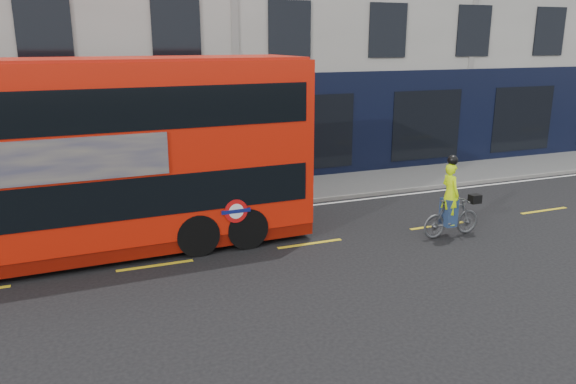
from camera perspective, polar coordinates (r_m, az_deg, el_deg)
ground at (r=13.50m, az=4.83°, el=-7.34°), size 120.00×120.00×0.00m
pavement at (r=19.20m, az=-3.77°, el=-0.23°), size 60.00×3.00×0.12m
kerb at (r=17.83m, az=-2.29°, el=-1.41°), size 60.00×0.12×0.13m
road_edge_line at (r=17.58m, az=-1.96°, el=-1.86°), size 58.00×0.10×0.01m
lane_dashes at (r=14.76m, az=2.24°, el=-5.27°), size 58.00×0.12×0.01m
bus at (r=14.32m, az=-21.38°, el=3.18°), size 11.88×3.04×4.76m
cyclist at (r=15.70m, az=16.24°, el=-1.74°), size 1.78×0.61×2.26m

